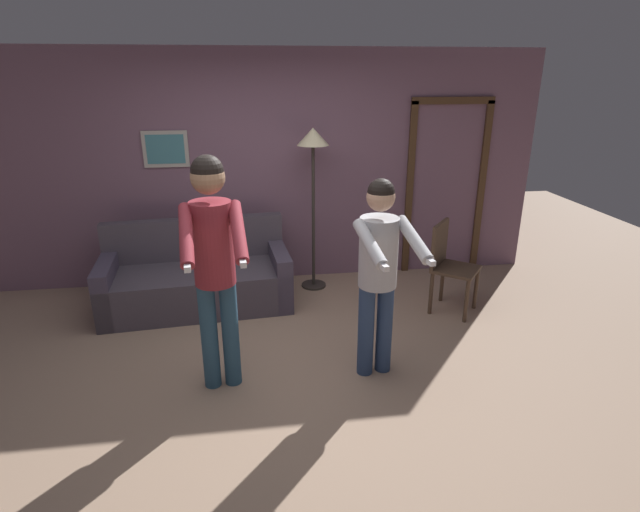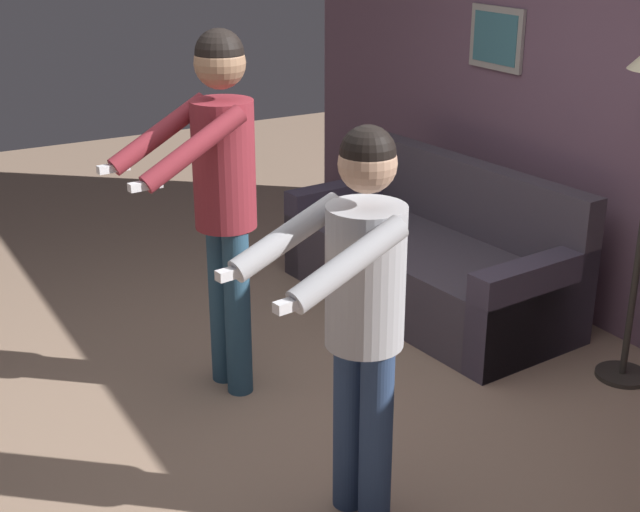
{
  "view_description": "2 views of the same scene",
  "coord_description": "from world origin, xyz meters",
  "views": [
    {
      "loc": [
        -0.16,
        -3.53,
        2.33
      ],
      "look_at": [
        0.34,
        -0.05,
        1.04
      ],
      "focal_mm": 28.0,
      "sensor_mm": 36.0,
      "label": 1
    },
    {
      "loc": [
        3.32,
        -1.72,
        2.31
      ],
      "look_at": [
        0.31,
        0.02,
        0.95
      ],
      "focal_mm": 50.0,
      "sensor_mm": 36.0,
      "label": 2
    }
  ],
  "objects": [
    {
      "name": "ground_plane",
      "position": [
        0.0,
        0.0,
        0.0
      ],
      "size": [
        12.0,
        12.0,
        0.0
      ],
      "primitive_type": "plane",
      "color": "tan"
    },
    {
      "name": "back_wall_assembly",
      "position": [
        0.03,
        2.12,
        1.3
      ],
      "size": [
        6.4,
        0.1,
        2.6
      ],
      "color": "#78576C",
      "rests_on": "ground_plane"
    },
    {
      "name": "couch",
      "position": [
        -0.76,
        1.44,
        0.28
      ],
      "size": [
        1.96,
        1.0,
        0.87
      ],
      "color": "#4B434D",
      "rests_on": "ground_plane"
    },
    {
      "name": "torchiere_lamp",
      "position": [
        0.52,
        1.75,
        1.51
      ],
      "size": [
        0.34,
        0.34,
        1.8
      ],
      "color": "#332D28",
      "rests_on": "ground_plane"
    },
    {
      "name": "person_standing_left",
      "position": [
        -0.44,
        -0.09,
        1.12
      ],
      "size": [
        0.48,
        0.72,
        1.82
      ],
      "color": "#2C516C",
      "rests_on": "ground_plane"
    },
    {
      "name": "person_standing_right",
      "position": [
        0.79,
        -0.08,
        0.97
      ],
      "size": [
        0.5,
        0.7,
        1.62
      ],
      "color": "navy",
      "rests_on": "ground_plane"
    },
    {
      "name": "dining_chair_distant",
      "position": [
        1.8,
        0.97,
        0.53
      ],
      "size": [
        0.59,
        0.59,
        0.93
      ],
      "color": "#4C3828",
      "rests_on": "ground_plane"
    }
  ]
}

